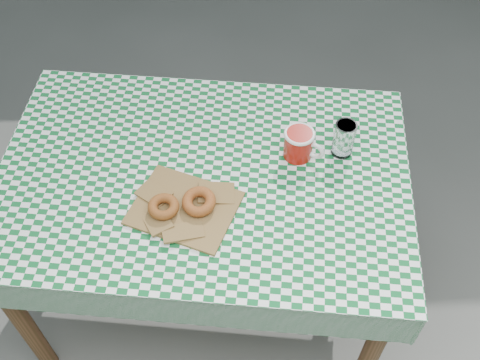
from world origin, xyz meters
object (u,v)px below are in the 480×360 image
Objects in this scene: table at (208,240)px; paper_bag at (184,207)px; coffee_mug at (298,144)px; drinking_glass at (344,139)px.

paper_bag is at bearing -104.31° from table.
paper_bag is 1.63× the size of coffee_mug.
drinking_glass is (0.50, 0.21, 0.05)m from paper_bag.
table is 10.37× the size of drinking_glass.
coffee_mug is 0.14m from drinking_glass.
table is 7.02× the size of coffee_mug.
coffee_mug is (0.36, 0.20, 0.04)m from paper_bag.
table is 0.53m from coffee_mug.
drinking_glass reaches higher than coffee_mug.
drinking_glass is at bearing 34.84° from coffee_mug.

